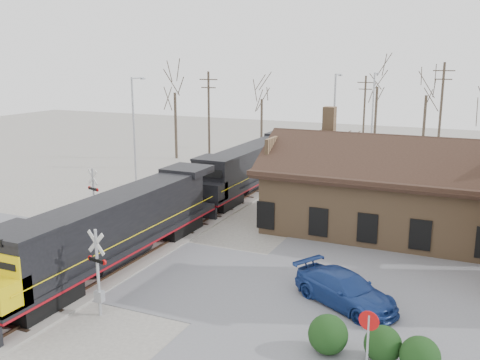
{
  "coord_description": "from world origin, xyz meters",
  "views": [
    {
      "loc": [
        17.54,
        -22.77,
        11.11
      ],
      "look_at": [
        3.23,
        9.0,
        3.2
      ],
      "focal_mm": 40.0,
      "sensor_mm": 36.0,
      "label": 1
    }
  ],
  "objects_px": {
    "depot": "(380,195)",
    "locomotive_lead": "(110,231)",
    "locomotive_trailing": "(248,167)",
    "parked_car": "(345,290)"
  },
  "relations": [
    {
      "from": "locomotive_lead",
      "to": "parked_car",
      "type": "bearing_deg",
      "value": 3.5
    },
    {
      "from": "locomotive_lead",
      "to": "locomotive_trailing",
      "type": "relative_size",
      "value": 1.0
    },
    {
      "from": "locomotive_lead",
      "to": "depot",
      "type": "bearing_deg",
      "value": 46.81
    },
    {
      "from": "depot",
      "to": "locomotive_trailing",
      "type": "xyz_separation_m",
      "value": [
        -11.99,
        5.92,
        -0.26
      ]
    },
    {
      "from": "depot",
      "to": "parked_car",
      "type": "bearing_deg",
      "value": -87.17
    },
    {
      "from": "locomotive_lead",
      "to": "parked_car",
      "type": "height_order",
      "value": "locomotive_lead"
    },
    {
      "from": "depot",
      "to": "locomotive_lead",
      "type": "distance_m",
      "value": 17.52
    },
    {
      "from": "locomotive_trailing",
      "to": "parked_car",
      "type": "bearing_deg",
      "value": -54.92
    },
    {
      "from": "depot",
      "to": "locomotive_trailing",
      "type": "relative_size",
      "value": 0.83
    },
    {
      "from": "depot",
      "to": "locomotive_trailing",
      "type": "height_order",
      "value": "depot"
    }
  ]
}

